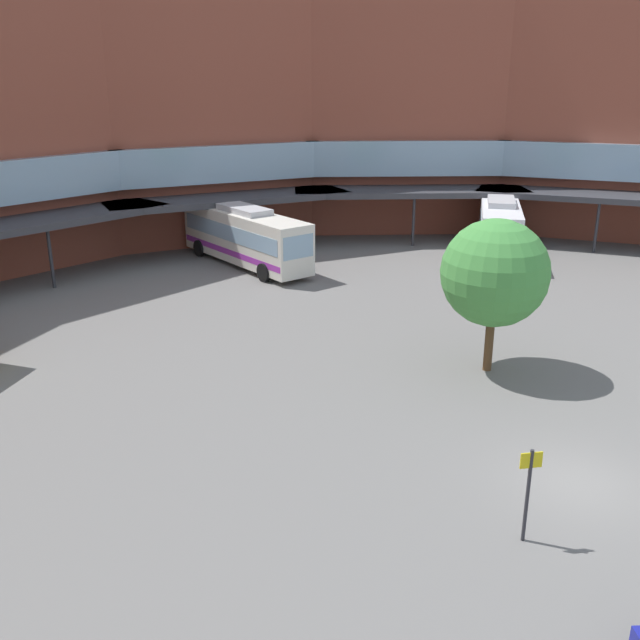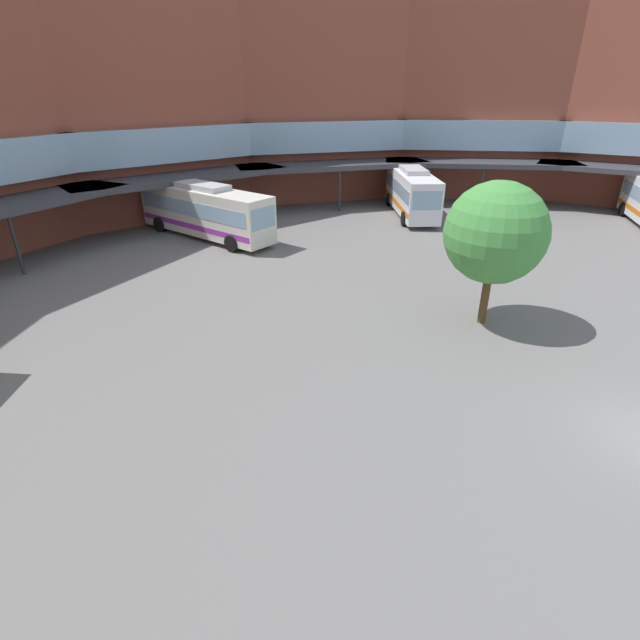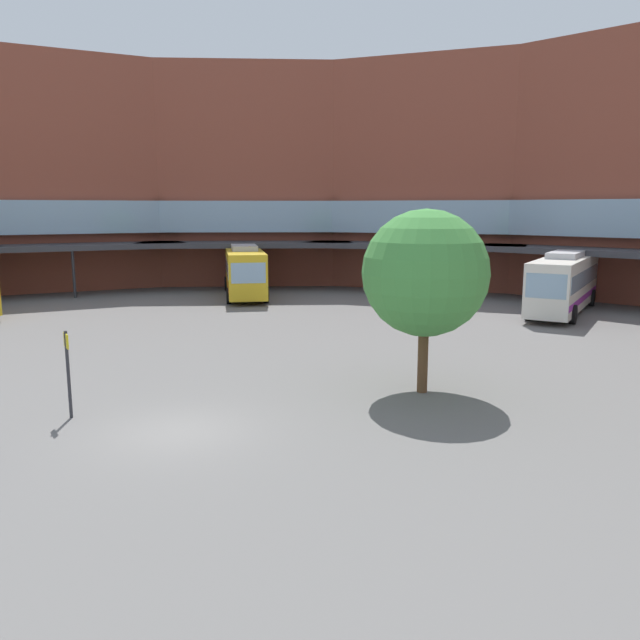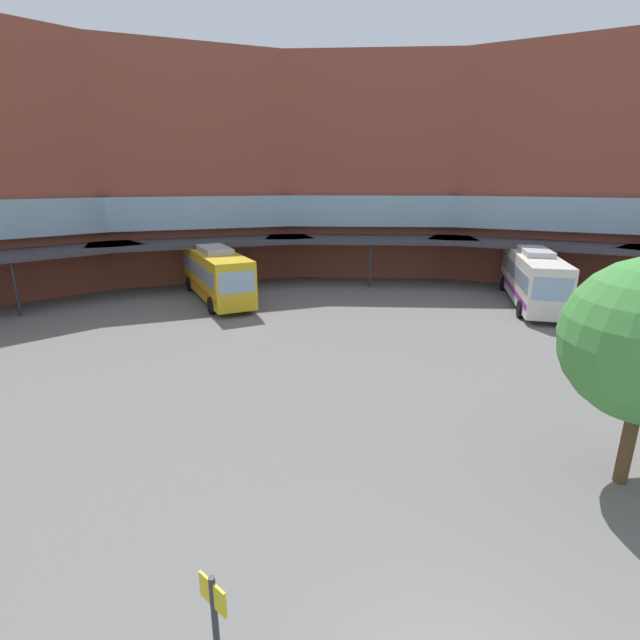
% 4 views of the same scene
% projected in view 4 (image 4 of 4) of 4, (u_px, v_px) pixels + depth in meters
% --- Properties ---
extents(station_building, '(81.70, 50.24, 17.90)m').
position_uv_depth(station_building, '(384.00, 173.00, 24.14)').
color(station_building, brown).
rests_on(station_building, ground).
extents(bus_0, '(7.34, 10.33, 3.76)m').
position_uv_depth(bus_0, '(216.00, 273.00, 32.41)').
color(bus_0, gold).
rests_on(bus_0, ground).
extents(bus_2, '(4.41, 11.60, 3.78)m').
position_uv_depth(bus_2, '(532.00, 276.00, 31.34)').
color(bus_2, silver).
rests_on(bus_2, ground).
extents(stop_sign_post, '(0.49, 0.40, 2.73)m').
position_uv_depth(stop_sign_post, '(216.00, 635.00, 6.84)').
color(stop_sign_post, '#2D2D33').
rests_on(stop_sign_post, ground).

